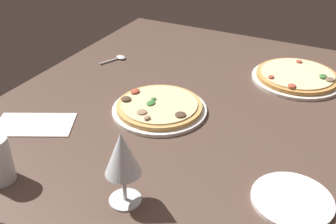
# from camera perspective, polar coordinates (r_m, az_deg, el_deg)

# --- Properties ---
(dining_table) EXTENTS (1.50, 1.10, 0.04)m
(dining_table) POSITION_cam_1_polar(r_m,az_deg,el_deg) (1.04, 1.30, -3.88)
(dining_table) COLOR brown
(dining_table) RESTS_ON ground
(pizza_main) EXTENTS (0.26, 0.26, 0.03)m
(pizza_main) POSITION_cam_1_polar(r_m,az_deg,el_deg) (1.11, -1.25, 0.64)
(pizza_main) COLOR white
(pizza_main) RESTS_ON dining_table
(pizza_side) EXTENTS (0.28, 0.28, 0.03)m
(pizza_side) POSITION_cam_1_polar(r_m,az_deg,el_deg) (1.34, 17.72, 4.76)
(pizza_side) COLOR silver
(pizza_side) RESTS_ON dining_table
(wine_glass_far) EXTENTS (0.07, 0.07, 0.17)m
(wine_glass_far) POSITION_cam_1_polar(r_m,az_deg,el_deg) (0.77, -6.49, -6.20)
(wine_glass_far) COLOR silver
(wine_glass_far) RESTS_ON dining_table
(side_plate) EXTENTS (0.17, 0.17, 0.01)m
(side_plate) POSITION_cam_1_polar(r_m,az_deg,el_deg) (0.87, 17.11, -11.76)
(side_plate) COLOR white
(side_plate) RESTS_ON dining_table
(paper_menu) EXTENTS (0.19, 0.23, 0.00)m
(paper_menu) POSITION_cam_1_polar(r_m,az_deg,el_deg) (1.11, -18.34, -1.69)
(paper_menu) COLOR white
(paper_menu) RESTS_ON dining_table
(spoon) EXTENTS (0.10, 0.06, 0.01)m
(spoon) POSITION_cam_1_polar(r_m,az_deg,el_deg) (1.44, -7.05, 7.55)
(spoon) COLOR silver
(spoon) RESTS_ON dining_table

